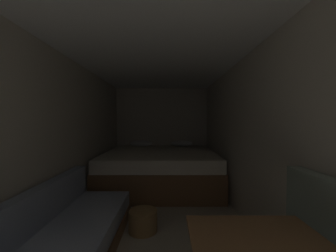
# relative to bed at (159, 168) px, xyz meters

# --- Properties ---
(ground_plane) EXTENTS (7.46, 7.46, 0.00)m
(ground_plane) POSITION_rel_bed_xyz_m (0.00, -1.68, -0.35)
(ground_plane) COLOR #B2A893
(wall_back) EXTENTS (2.35, 0.05, 2.11)m
(wall_back) POSITION_rel_bed_xyz_m (0.00, 1.08, 0.70)
(wall_back) COLOR beige
(wall_back) RESTS_ON ground
(wall_left) EXTENTS (0.05, 5.46, 2.11)m
(wall_left) POSITION_rel_bed_xyz_m (-1.15, -1.68, 0.70)
(wall_left) COLOR beige
(wall_left) RESTS_ON ground
(wall_right) EXTENTS (0.05, 5.46, 2.11)m
(wall_right) POSITION_rel_bed_xyz_m (1.15, -1.68, 0.70)
(wall_right) COLOR beige
(wall_right) RESTS_ON ground
(ceiling_slab) EXTENTS (2.35, 5.46, 0.05)m
(ceiling_slab) POSITION_rel_bed_xyz_m (0.00, -1.68, 1.79)
(ceiling_slab) COLOR white
(ceiling_slab) RESTS_ON wall_left
(bed) EXTENTS (2.13, 2.03, 0.84)m
(bed) POSITION_rel_bed_xyz_m (0.00, 0.00, 0.00)
(bed) COLOR brown
(bed) RESTS_ON ground
(wicker_basket) EXTENTS (0.34, 0.34, 0.24)m
(wicker_basket) POSITION_rel_bed_xyz_m (-0.14, -1.72, -0.23)
(wicker_basket) COLOR olive
(wicker_basket) RESTS_ON ground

